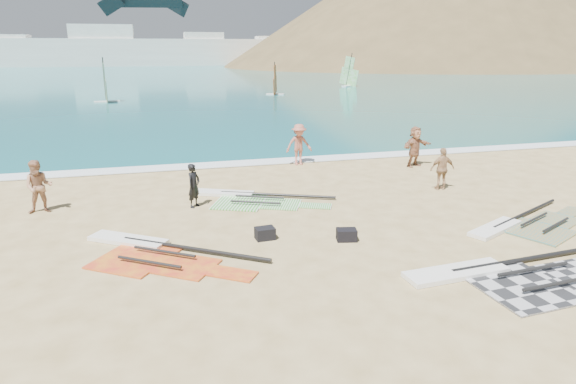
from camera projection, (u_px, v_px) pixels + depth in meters
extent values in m
plane|color=tan|center=(380.00, 271.00, 11.96)|extent=(300.00, 300.00, 0.00)
cube|color=#0E5562|center=(175.00, 68.00, 134.17)|extent=(300.00, 240.00, 0.06)
cube|color=white|center=(270.00, 162.00, 23.35)|extent=(300.00, 1.20, 0.04)
cube|color=white|center=(104.00, 53.00, 144.77)|extent=(160.00, 8.00, 8.00)
cube|color=white|center=(12.00, 51.00, 138.48)|extent=(10.00, 7.00, 9.00)
cube|color=white|center=(103.00, 46.00, 144.19)|extent=(18.00, 7.00, 12.00)
cube|color=white|center=(204.00, 49.00, 151.85)|extent=(12.00, 7.00, 10.00)
cube|color=white|center=(281.00, 51.00, 158.13)|extent=(16.00, 7.00, 9.00)
cube|color=white|center=(338.00, 47.00, 162.76)|extent=(10.00, 7.00, 11.00)
cone|color=brown|center=(448.00, 65.00, 153.20)|extent=(143.00, 143.00, 45.00)
cone|color=brown|center=(519.00, 64.00, 171.05)|extent=(70.00, 70.00, 28.00)
cube|color=#28282A|center=(519.00, 286.00, 11.17)|extent=(2.14, 2.35, 0.04)
cylinder|color=black|center=(535.00, 258.00, 12.49)|extent=(5.09, 0.48, 0.12)
cylinder|color=black|center=(533.00, 269.00, 11.72)|extent=(2.10, 0.23, 0.09)
cylinder|color=black|center=(560.00, 283.00, 11.01)|extent=(2.10, 0.23, 0.09)
cube|color=white|center=(456.00, 273.00, 11.75)|extent=(2.70, 0.90, 0.12)
cube|color=#24AB14|center=(240.00, 202.00, 17.24)|extent=(2.31, 2.40, 0.04)
cube|color=#24AB14|center=(281.00, 204.00, 17.02)|extent=(1.70, 1.65, 0.04)
cube|color=#24AB14|center=(315.00, 206.00, 16.83)|extent=(1.26, 0.97, 0.04)
cylinder|color=black|center=(277.00, 195.00, 17.84)|extent=(3.99, 1.85, 0.10)
cylinder|color=black|center=(260.00, 197.00, 17.42)|extent=(1.66, 0.79, 0.08)
cylinder|color=black|center=(256.00, 202.00, 16.79)|extent=(1.66, 0.79, 0.08)
cube|color=white|center=(224.00, 193.00, 18.16)|extent=(2.31, 1.47, 0.12)
cube|color=orange|center=(535.00, 231.00, 14.54)|extent=(2.30, 2.39, 0.04)
cube|color=orange|center=(555.00, 220.00, 15.46)|extent=(1.69, 1.64, 0.04)
cube|color=orange|center=(570.00, 212.00, 16.20)|extent=(1.24, 0.98, 0.04)
cylinder|color=black|center=(526.00, 213.00, 15.87)|extent=(3.89, 1.92, 0.10)
cylinder|color=black|center=(534.00, 219.00, 15.14)|extent=(1.62, 0.82, 0.07)
cylinder|color=black|center=(556.00, 225.00, 14.66)|extent=(1.62, 0.82, 0.07)
cube|color=white|center=(495.00, 229.00, 14.62)|extent=(2.26, 1.50, 0.12)
cube|color=red|center=(135.00, 258.00, 12.67)|extent=(2.55, 2.60, 0.04)
cube|color=red|center=(187.00, 266.00, 12.17)|extent=(1.84, 1.82, 0.04)
cube|color=red|center=(232.00, 274.00, 11.77)|extent=(1.30, 1.14, 0.04)
cylinder|color=black|center=(194.00, 249.00, 13.03)|extent=(3.77, 2.61, 0.11)
cylinder|color=black|center=(164.00, 252.00, 12.72)|extent=(1.58, 1.11, 0.08)
cylinder|color=black|center=(149.00, 262.00, 12.10)|extent=(1.58, 1.11, 0.08)
cube|color=white|center=(128.00, 240.00, 13.73)|extent=(2.29, 1.84, 0.12)
cube|color=black|center=(265.00, 233.00, 13.93)|extent=(0.58, 0.44, 0.35)
cube|color=black|center=(347.00, 235.00, 13.83)|extent=(0.64, 0.51, 0.34)
imported|color=black|center=(194.00, 186.00, 16.61)|extent=(0.64, 0.67, 1.54)
imported|color=#AE7B5D|center=(39.00, 187.00, 15.98)|extent=(0.91, 0.72, 1.81)
imported|color=#AE5F4E|center=(299.00, 145.00, 22.63)|extent=(1.27, 0.75, 1.94)
imported|color=tan|center=(442.00, 169.00, 18.65)|extent=(1.00, 0.49, 1.66)
imported|color=#AD7251|center=(415.00, 146.00, 22.33)|extent=(1.83, 1.12, 1.88)
cube|color=white|center=(107.00, 102.00, 48.84)|extent=(2.56, 1.12, 0.14)
cube|color=orange|center=(106.00, 90.00, 48.49)|extent=(0.55, 3.01, 2.70)
cube|color=orange|center=(104.00, 71.00, 47.96)|extent=(0.34, 1.70, 1.88)
cylinder|color=black|center=(104.00, 79.00, 48.19)|extent=(0.24, 0.86, 4.29)
cube|color=white|center=(275.00, 94.00, 56.95)|extent=(2.18, 1.37, 0.12)
cube|color=red|center=(275.00, 85.00, 56.66)|extent=(1.04, 2.40, 2.29)
cube|color=red|center=(275.00, 72.00, 56.20)|extent=(0.61, 1.36, 1.59)
cylinder|color=black|center=(275.00, 78.00, 56.40)|extent=(0.36, 0.70, 3.64)
cube|color=white|center=(349.00, 86.00, 69.15)|extent=(2.52, 2.13, 0.15)
cube|color=green|center=(349.00, 77.00, 68.79)|extent=(1.92, 2.57, 2.81)
cube|color=green|center=(349.00, 63.00, 68.23)|extent=(1.10, 1.46, 1.95)
cylinder|color=black|center=(349.00, 69.00, 68.48)|extent=(0.61, 0.78, 4.46)
cube|color=black|center=(112.00, 5.00, 50.80)|extent=(2.76, 1.02, 2.43)
cube|color=black|center=(177.00, 5.00, 51.34)|extent=(2.57, 1.26, 2.43)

